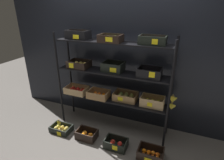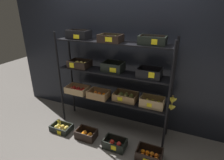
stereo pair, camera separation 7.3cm
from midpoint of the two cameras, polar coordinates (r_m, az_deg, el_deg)
The scene contains 8 objects.
ground_plane at distance 3.21m, azimuth 0.68°, elevation -14.35°, with size 10.00×10.00×0.00m, color #605B56.
storefront_wall at distance 3.00m, azimuth 3.51°, elevation 8.05°, with size 4.14×0.12×2.35m, color black.
display_rack at distance 2.74m, azimuth 0.87°, elevation 2.17°, with size 1.87×0.36×1.58m.
crate_ground_apple_gold at distance 3.20m, azimuth -14.95°, elevation -14.38°, with size 0.34×0.23×0.10m.
crate_ground_orange at distance 2.97m, azimuth -7.35°, elevation -16.67°, with size 0.31×0.22×0.14m.
crate_ground_apple_red at distance 2.79m, azimuth 1.70°, elevation -19.55°, with size 0.32×0.22×0.13m.
crate_ground_tangerine at distance 2.70m, azimuth 12.47°, elevation -22.06°, with size 0.34×0.25×0.13m.
banana_bunch_loose at distance 3.15m, azimuth -15.59°, elevation -12.72°, with size 0.10×0.05×0.11m.
Camera 2 is at (1.03, -2.35, 1.92)m, focal length 29.04 mm.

